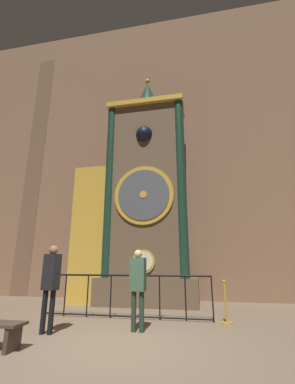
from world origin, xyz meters
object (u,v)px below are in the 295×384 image
clock_tower (137,201)px  visitor_near (51,279)px  stanchion_post (226,309)px  visitor_far (138,281)px

clock_tower → visitor_near: size_ratio=5.22×
clock_tower → stanchion_post: (2.90, -2.49, -3.48)m
visitor_near → visitor_far: visitor_near is taller
visitor_far → stanchion_post: (1.97, 1.18, -0.70)m
clock_tower → stanchion_post: size_ratio=9.23×
stanchion_post → visitor_far: bearing=-149.2°
visitor_far → stanchion_post: visitor_far is taller
clock_tower → visitor_near: 5.11m
visitor_near → stanchion_post: (3.81, 1.74, -0.76)m
stanchion_post → visitor_near: bearing=-155.5°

